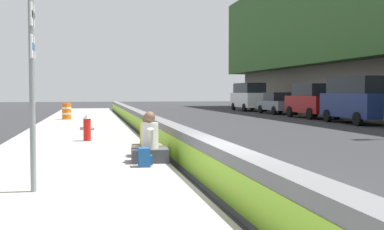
% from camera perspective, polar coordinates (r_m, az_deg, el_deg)
% --- Properties ---
extents(ground_plane, '(160.00, 160.00, 0.00)m').
position_cam_1_polar(ground_plane, '(8.32, 3.37, -9.24)').
color(ground_plane, '#2B2B2D').
rests_on(ground_plane, ground).
extents(sidewalk_strip, '(80.00, 4.40, 0.14)m').
position_cam_1_polar(sidewalk_strip, '(8.04, -15.43, -9.25)').
color(sidewalk_strip, gray).
rests_on(sidewalk_strip, ground_plane).
extents(jersey_barrier, '(76.00, 0.45, 0.85)m').
position_cam_1_polar(jersey_barrier, '(8.24, 3.36, -6.35)').
color(jersey_barrier, slate).
rests_on(jersey_barrier, ground_plane).
extents(route_sign_post, '(0.44, 0.09, 3.60)m').
position_cam_1_polar(route_sign_post, '(7.99, -18.54, 6.25)').
color(route_sign_post, gray).
rests_on(route_sign_post, sidewalk_strip).
extents(fire_hydrant, '(0.26, 0.46, 0.88)m').
position_cam_1_polar(fire_hydrant, '(15.95, -12.40, -1.41)').
color(fire_hydrant, red).
rests_on(fire_hydrant, sidewalk_strip).
extents(seated_person_foreground, '(0.75, 0.86, 1.15)m').
position_cam_1_polar(seated_person_foreground, '(10.93, -5.06, -3.71)').
color(seated_person_foreground, '#424247').
rests_on(seated_person_foreground, sidewalk_strip).
extents(seated_person_middle, '(0.67, 0.78, 1.04)m').
position_cam_1_polar(seated_person_middle, '(11.98, -5.38, -3.31)').
color(seated_person_middle, '#706651').
rests_on(seated_person_middle, sidewalk_strip).
extents(backpack, '(0.32, 0.28, 0.40)m').
position_cam_1_polar(backpack, '(10.27, -5.68, -5.06)').
color(backpack, navy).
rests_on(backpack, sidewalk_strip).
extents(construction_barrel, '(0.54, 0.54, 0.95)m').
position_cam_1_polar(construction_barrel, '(28.84, -14.72, 0.45)').
color(construction_barrel, orange).
rests_on(construction_barrel, sidewalk_strip).
extents(parked_car_fourth, '(5.12, 2.14, 2.56)m').
position_cam_1_polar(parked_car_fourth, '(27.63, 19.18, 1.82)').
color(parked_car_fourth, navy).
rests_on(parked_car_fourth, ground_plane).
extents(parked_car_midline, '(4.81, 2.09, 2.28)m').
position_cam_1_polar(parked_car_midline, '(32.63, 14.21, 1.70)').
color(parked_car_midline, maroon).
rests_on(parked_car_midline, ground_plane).
extents(parked_car_far, '(4.53, 2.00, 1.71)m').
position_cam_1_polar(parked_car_far, '(38.46, 10.17, 1.41)').
color(parked_car_far, slate).
rests_on(parked_car_far, ground_plane).
extents(parked_car_farther, '(5.12, 2.15, 2.56)m').
position_cam_1_polar(parked_car_farther, '(44.40, 6.78, 2.24)').
color(parked_car_farther, silver).
rests_on(parked_car_farther, ground_plane).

